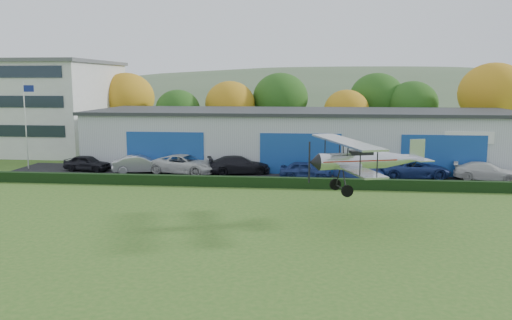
# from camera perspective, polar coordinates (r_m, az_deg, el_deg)

# --- Properties ---
(ground) EXTENTS (300.00, 300.00, 0.00)m
(ground) POSITION_cam_1_polar(r_m,az_deg,el_deg) (24.56, -8.38, -10.50)
(ground) COLOR #34631F
(ground) RESTS_ON ground
(apron) EXTENTS (48.00, 9.00, 0.05)m
(apron) POSITION_cam_1_polar(r_m,az_deg,el_deg) (44.26, 2.26, -1.76)
(apron) COLOR black
(apron) RESTS_ON ground
(hedge) EXTENTS (46.00, 0.60, 0.80)m
(hedge) POSITION_cam_1_polar(r_m,az_deg,el_deg) (39.49, 1.77, -2.48)
(hedge) COLOR black
(hedge) RESTS_ON ground
(hangar) EXTENTS (40.60, 12.60, 5.30)m
(hangar) POSITION_cam_1_polar(r_m,az_deg,el_deg) (50.70, 5.08, 2.55)
(hangar) COLOR #B2B7BC
(hangar) RESTS_ON ground
(office_block) EXTENTS (20.60, 15.60, 10.40)m
(office_block) POSITION_cam_1_polar(r_m,az_deg,el_deg) (66.79, -24.48, 5.47)
(office_block) COLOR silver
(office_block) RESTS_ON ground
(flagpole) EXTENTS (1.05, 0.10, 8.00)m
(flagpole) POSITION_cam_1_polar(r_m,az_deg,el_deg) (51.52, -24.01, 4.31)
(flagpole) COLOR silver
(flagpole) RESTS_ON ground
(tree_belt) EXTENTS (75.70, 13.22, 10.12)m
(tree_belt) POSITION_cam_1_polar(r_m,az_deg,el_deg) (63.31, 1.58, 6.46)
(tree_belt) COLOR #3D2614
(tree_belt) RESTS_ON ground
(distant_hills) EXTENTS (430.00, 196.00, 56.00)m
(distant_hills) POSITION_cam_1_polar(r_m,az_deg,el_deg) (164.12, 2.56, 1.27)
(distant_hills) COLOR #4C6642
(distant_hills) RESTS_ON ground
(car_0) EXTENTS (4.37, 2.24, 1.42)m
(car_0) POSITION_cam_1_polar(r_m,az_deg,el_deg) (48.92, -18.13, -0.31)
(car_0) COLOR black
(car_0) RESTS_ON apron
(car_1) EXTENTS (5.01, 2.82, 1.56)m
(car_1) POSITION_cam_1_polar(r_m,az_deg,el_deg) (46.45, -12.64, -0.46)
(car_1) COLOR silver
(car_1) RESTS_ON apron
(car_2) EXTENTS (6.40, 4.02, 1.65)m
(car_2) POSITION_cam_1_polar(r_m,az_deg,el_deg) (45.54, -7.89, -0.46)
(car_2) COLOR silver
(car_2) RESTS_ON apron
(car_3) EXTENTS (5.82, 3.59, 1.57)m
(car_3) POSITION_cam_1_polar(r_m,az_deg,el_deg) (44.98, -1.88, -0.54)
(car_3) COLOR black
(car_3) RESTS_ON apron
(car_4) EXTENTS (4.49, 2.30, 1.46)m
(car_4) POSITION_cam_1_polar(r_m,az_deg,el_deg) (42.78, 5.54, -1.13)
(car_4) COLOR navy
(car_4) RESTS_ON apron
(car_5) EXTENTS (4.29, 2.78, 1.34)m
(car_5) POSITION_cam_1_polar(r_m,az_deg,el_deg) (43.07, 11.30, -1.28)
(car_5) COLOR navy
(car_5) RESTS_ON apron
(car_6) EXTENTS (6.29, 3.64, 1.65)m
(car_6) POSITION_cam_1_polar(r_m,az_deg,el_deg) (44.76, 16.99, -0.91)
(car_6) COLOR navy
(car_6) RESTS_ON apron
(car_7) EXTENTS (5.39, 3.31, 1.46)m
(car_7) POSITION_cam_1_polar(r_m,az_deg,el_deg) (45.96, 24.08, -1.17)
(car_7) COLOR silver
(car_7) RESTS_ON apron
(biplane) EXTENTS (7.14, 8.07, 3.03)m
(biplane) POSITION_cam_1_polar(r_m,az_deg,el_deg) (30.14, 11.66, 0.13)
(biplane) COLOR silver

